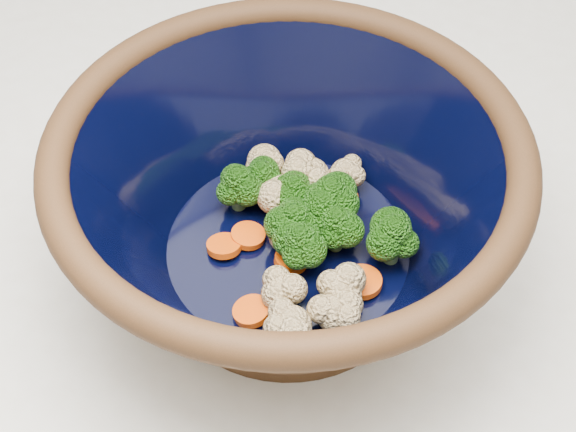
# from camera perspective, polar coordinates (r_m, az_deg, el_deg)

# --- Properties ---
(counter) EXTENTS (1.20, 1.20, 0.90)m
(counter) POSITION_cam_1_polar(r_m,az_deg,el_deg) (1.12, 3.97, -14.25)
(counter) COLOR silver
(counter) RESTS_ON ground
(mixing_bowl) EXTENTS (0.39, 0.39, 0.16)m
(mixing_bowl) POSITION_cam_1_polar(r_m,az_deg,el_deg) (0.62, 0.00, 0.92)
(mixing_bowl) COLOR black
(mixing_bowl) RESTS_ON counter
(vegetable_pile) EXTENTS (0.18, 0.19, 0.05)m
(vegetable_pile) POSITION_cam_1_polar(r_m,az_deg,el_deg) (0.65, 1.17, -0.08)
(vegetable_pile) COLOR #608442
(vegetable_pile) RESTS_ON mixing_bowl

